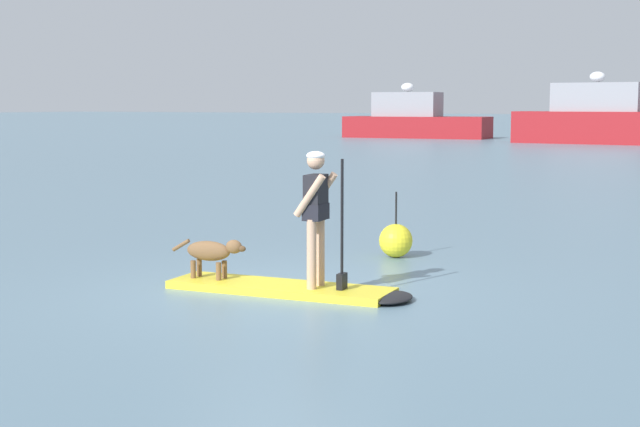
% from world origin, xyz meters
% --- Properties ---
extents(ground_plane, '(400.00, 400.00, 0.00)m').
position_xyz_m(ground_plane, '(0.00, 0.00, 0.00)').
color(ground_plane, slate).
extents(paddleboard, '(3.26, 1.16, 0.10)m').
position_xyz_m(paddleboard, '(0.22, 0.03, 0.05)').
color(paddleboard, yellow).
rests_on(paddleboard, ground_plane).
extents(person_paddler, '(0.63, 0.52, 1.69)m').
position_xyz_m(person_paddler, '(0.51, 0.06, 1.09)').
color(person_paddler, tan).
rests_on(person_paddler, paddleboard).
extents(dog, '(1.10, 0.30, 0.53)m').
position_xyz_m(dog, '(-0.98, -0.12, 0.45)').
color(dog, brown).
rests_on(dog, paddleboard).
extents(moored_boat_center, '(10.34, 4.32, 3.82)m').
position_xyz_m(moored_boat_center, '(-21.21, 50.20, 1.20)').
color(moored_boat_center, maroon).
rests_on(moored_boat_center, ground_plane).
extents(moored_boat_outer, '(11.36, 2.47, 4.26)m').
position_xyz_m(moored_boat_outer, '(-7.06, 46.59, 1.39)').
color(moored_boat_outer, maroon).
rests_on(moored_boat_outer, ground_plane).
extents(marker_buoy, '(0.52, 0.52, 1.02)m').
position_xyz_m(marker_buoy, '(0.09, 3.17, 0.26)').
color(marker_buoy, yellow).
rests_on(marker_buoy, ground_plane).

